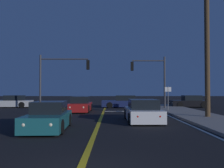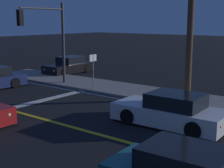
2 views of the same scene
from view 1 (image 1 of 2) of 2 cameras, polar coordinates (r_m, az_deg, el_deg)
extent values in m
cube|color=gray|center=(15.73, 22.92, -7.95)|extent=(3.20, 34.21, 0.15)
cube|color=gold|center=(14.54, -2.96, -8.88)|extent=(0.20, 32.31, 0.01)
cube|color=silver|center=(15.12, 16.38, -8.54)|extent=(0.16, 32.31, 0.01)
cube|color=silver|center=(22.56, 4.78, -6.26)|extent=(5.21, 0.50, 0.01)
cube|color=maroon|center=(22.20, -7.31, -5.20)|extent=(1.80, 4.14, 0.68)
cube|color=black|center=(22.42, -7.22, -3.63)|extent=(1.53, 1.91, 0.60)
cylinder|color=black|center=(20.85, -5.54, -5.78)|extent=(0.22, 0.64, 0.64)
cylinder|color=black|center=(21.08, -10.01, -5.71)|extent=(0.22, 0.64, 0.64)
cylinder|color=black|center=(23.39, -4.88, -5.32)|extent=(0.22, 0.64, 0.64)
cylinder|color=black|center=(23.60, -8.87, -5.27)|extent=(0.22, 0.64, 0.64)
sphere|color=#FFF4CC|center=(20.15, -6.53, -5.35)|extent=(0.18, 0.18, 0.18)
sphere|color=#FFF4CC|center=(20.31, -9.61, -5.31)|extent=(0.18, 0.18, 0.18)
sphere|color=red|center=(24.13, -5.37, -4.72)|extent=(0.14, 0.14, 0.14)
sphere|color=red|center=(24.27, -7.95, -4.70)|extent=(0.14, 0.14, 0.14)
cube|color=#195960|center=(12.33, -14.38, -8.13)|extent=(1.89, 4.27, 0.68)
cube|color=black|center=(12.52, -14.12, -5.27)|extent=(1.56, 1.99, 0.60)
cylinder|color=black|center=(10.93, -11.67, -9.64)|extent=(0.25, 0.65, 0.64)
cylinder|color=black|center=(11.29, -19.80, -9.32)|extent=(0.25, 0.65, 0.64)
cylinder|color=black|center=(13.48, -9.87, -8.10)|extent=(0.25, 0.65, 0.64)
cylinder|color=black|center=(13.78, -16.53, -7.92)|extent=(0.25, 0.65, 0.64)
sphere|color=#FFF4CC|center=(10.23, -13.83, -9.06)|extent=(0.18, 0.18, 0.18)
sphere|color=#FFF4CC|center=(10.49, -19.60, -8.83)|extent=(0.18, 0.18, 0.18)
sphere|color=red|center=(14.23, -10.54, -6.94)|extent=(0.14, 0.14, 0.14)
sphere|color=red|center=(14.42, -14.76, -6.84)|extent=(0.14, 0.14, 0.14)
cube|color=navy|center=(27.34, 2.60, -4.52)|extent=(4.66, 2.01, 0.68)
cube|color=black|center=(27.32, 3.18, -3.26)|extent=(2.17, 1.65, 0.60)
cylinder|color=black|center=(26.52, -0.48, -4.87)|extent=(0.65, 0.24, 0.64)
cylinder|color=black|center=(28.23, -0.31, -4.67)|extent=(0.65, 0.24, 0.64)
cylinder|color=black|center=(26.54, 5.70, -4.86)|extent=(0.65, 0.24, 0.64)
cylinder|color=black|center=(28.25, 5.49, -4.66)|extent=(0.65, 0.24, 0.64)
sphere|color=#FFF4CC|center=(26.85, -2.19, -4.40)|extent=(0.18, 0.18, 0.18)
sphere|color=#FFF4CC|center=(27.98, -2.01, -4.29)|extent=(0.18, 0.18, 0.18)
sphere|color=red|center=(26.88, 7.42, -4.39)|extent=(0.14, 0.14, 0.14)
sphere|color=red|center=(28.01, 7.21, -4.27)|extent=(0.14, 0.14, 0.14)
cube|color=black|center=(29.11, 17.40, -4.27)|extent=(4.19, 1.79, 0.68)
cube|color=black|center=(29.17, 17.86, -3.08)|extent=(1.94, 1.50, 0.60)
cylinder|color=black|center=(27.98, 15.41, -4.64)|extent=(0.64, 0.23, 0.64)
cylinder|color=black|center=(29.50, 14.53, -4.48)|extent=(0.64, 0.23, 0.64)
cylinder|color=black|center=(28.81, 20.35, -4.51)|extent=(0.64, 0.23, 0.64)
cylinder|color=black|center=(30.29, 19.25, -4.37)|extent=(0.64, 0.23, 0.64)
sphere|color=#FFF4CC|center=(28.02, 13.81, -4.24)|extent=(0.18, 0.18, 0.18)
sphere|color=#FFF4CC|center=(29.05, 13.28, -4.14)|extent=(0.18, 0.18, 0.18)
sphere|color=red|center=(29.32, 21.51, -4.05)|extent=(0.14, 0.14, 0.14)
sphere|color=red|center=(30.30, 20.74, -3.98)|extent=(0.14, 0.14, 0.14)
cube|color=#B2B5BA|center=(29.89, -21.92, -4.15)|extent=(4.30, 1.92, 0.68)
cube|color=black|center=(29.78, -21.44, -3.01)|extent=(2.01, 1.59, 0.60)
cylinder|color=black|center=(31.13, -23.69, -4.25)|extent=(0.65, 0.24, 0.64)
cylinder|color=black|center=(28.70, -20.00, -4.53)|extent=(0.65, 0.24, 0.64)
cylinder|color=black|center=(30.26, -19.04, -4.37)|extent=(0.65, 0.24, 0.64)
sphere|color=red|center=(28.73, -18.39, -4.14)|extent=(0.14, 0.14, 0.14)
sphere|color=red|center=(29.78, -17.80, -4.05)|extent=(0.14, 0.14, 0.14)
cube|color=silver|center=(15.32, 7.06, -6.86)|extent=(1.99, 4.58, 0.68)
cube|color=black|center=(15.01, 7.21, -4.68)|extent=(1.67, 2.12, 0.60)
cylinder|color=black|center=(16.62, 3.32, -6.87)|extent=(0.24, 0.65, 0.64)
cylinder|color=black|center=(16.86, 9.35, -6.78)|extent=(0.24, 0.65, 0.64)
cylinder|color=black|center=(13.84, 4.27, -7.95)|extent=(0.24, 0.65, 0.64)
cylinder|color=black|center=(14.12, 11.49, -7.79)|extent=(0.24, 0.65, 0.64)
sphere|color=#FFF4CC|center=(17.43, 4.08, -5.96)|extent=(0.18, 0.18, 0.18)
sphere|color=#FFF4CC|center=(17.58, 7.90, -5.91)|extent=(0.18, 0.18, 0.18)
sphere|color=red|center=(13.05, 5.93, -7.45)|extent=(0.14, 0.14, 0.14)
sphere|color=red|center=(13.25, 11.00, -7.34)|extent=(0.14, 0.14, 0.14)
cylinder|color=#38383D|center=(25.27, 12.04, 0.23)|extent=(0.18, 0.18, 5.25)
cylinder|color=#38383D|center=(25.15, 8.38, 5.31)|extent=(3.25, 0.12, 0.12)
cube|color=black|center=(24.90, 4.67, 4.09)|extent=(0.28, 0.28, 0.90)
sphere|color=red|center=(24.93, 4.67, 4.71)|extent=(0.22, 0.22, 0.22)
sphere|color=#4C2D05|center=(24.90, 4.67, 4.09)|extent=(0.22, 0.22, 0.22)
sphere|color=#0A3814|center=(24.88, 4.67, 3.47)|extent=(0.22, 0.22, 0.22)
cylinder|color=#38383D|center=(24.27, -16.12, 0.31)|extent=(0.18, 0.18, 5.24)
cylinder|color=#38383D|center=(23.92, -10.89, 5.65)|extent=(4.49, 0.12, 0.12)
cube|color=black|center=(23.54, -5.51, 4.39)|extent=(0.28, 0.28, 0.90)
sphere|color=red|center=(23.57, -5.51, 5.05)|extent=(0.22, 0.22, 0.22)
sphere|color=#4C2D05|center=(23.54, -5.51, 4.39)|extent=(0.22, 0.22, 0.22)
sphere|color=#0A3814|center=(23.51, -5.51, 3.74)|extent=(0.22, 0.22, 0.22)
cylinder|color=#4C3823|center=(18.05, 21.02, 10.59)|extent=(0.33, 0.33, 11.25)
cylinder|color=slate|center=(22.47, 12.80, -3.41)|extent=(0.06, 0.06, 2.23)
cube|color=white|center=(22.46, 12.79, -1.20)|extent=(0.56, 0.06, 0.40)
camera|label=2|loc=(13.43, -46.31, 8.81)|focal=52.81mm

